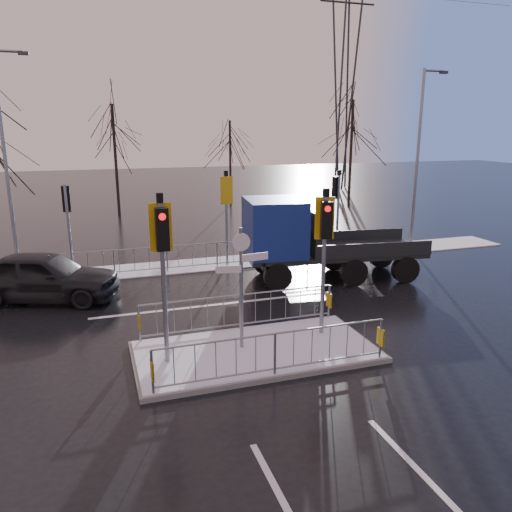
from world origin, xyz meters
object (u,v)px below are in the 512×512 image
object	(u,v)px
traffic_island	(255,340)
flatbed_truck	(299,238)
street_lamp_left	(7,156)
street_lamp_right	(419,153)
car_far_lane	(44,276)

from	to	relation	value
traffic_island	flatbed_truck	world-z (taller)	traffic_island
traffic_island	street_lamp_left	bearing A→B (deg)	124.07
street_lamp_right	street_lamp_left	distance (m)	17.03
street_lamp_right	flatbed_truck	bearing A→B (deg)	-156.79
flatbed_truck	street_lamp_left	distance (m)	11.08
car_far_lane	flatbed_truck	xyz separation A→B (m)	(8.77, -0.54, 0.80)
traffic_island	car_far_lane	size ratio (longest dim) A/B	1.25
car_far_lane	street_lamp_left	world-z (taller)	street_lamp_left
flatbed_truck	car_far_lane	bearing A→B (deg)	176.46
traffic_island	flatbed_truck	xyz separation A→B (m)	(3.49, 5.45, 1.23)
car_far_lane	street_lamp_left	bearing A→B (deg)	37.77
street_lamp_left	car_far_lane	bearing A→B (deg)	-72.12
street_lamp_left	traffic_island	bearing A→B (deg)	-55.93
street_lamp_right	street_lamp_left	world-z (taller)	street_lamp_left
traffic_island	flatbed_truck	distance (m)	6.58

